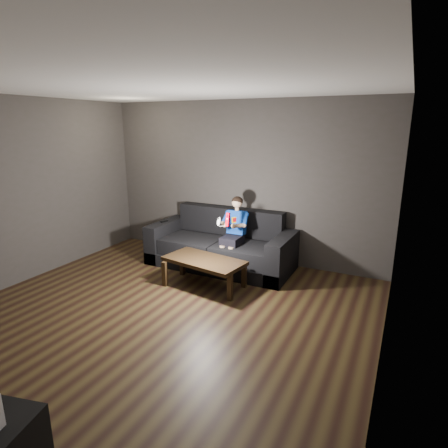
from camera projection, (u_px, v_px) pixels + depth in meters
The scene contains 11 objects.
floor at pixel (157, 319), 4.56m from camera, with size 5.00×5.00×0.00m, color black.
back_wall at pixel (241, 182), 6.37m from camera, with size 5.00×0.04×2.70m, color #3C3934.
left_wall at pixel (8, 194), 5.28m from camera, with size 0.04×5.00×2.70m, color #3C3934.
right_wall at pixel (393, 241), 3.13m from camera, with size 0.04×5.00×2.70m, color #3C3934.
ceiling at pixel (144, 84), 3.86m from camera, with size 5.00×5.00×0.02m, color silver.
sofa at pixel (221, 248), 6.23m from camera, with size 2.38×1.03×0.92m.
child at pixel (234, 226), 5.94m from camera, with size 0.42×0.52×1.04m.
wii_remote_red at pixel (228, 220), 5.50m from camera, with size 0.05×0.08×0.21m.
nunchuk_white at pixel (219, 222), 5.59m from camera, with size 0.08×0.10×0.14m.
wii_remote_black at pixel (164, 221), 6.52m from camera, with size 0.07×0.14×0.03m.
coffee_table at pixel (204, 263), 5.39m from camera, with size 1.24×0.76×0.42m.
Camera 1 is at (2.56, -3.31, 2.30)m, focal length 30.00 mm.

